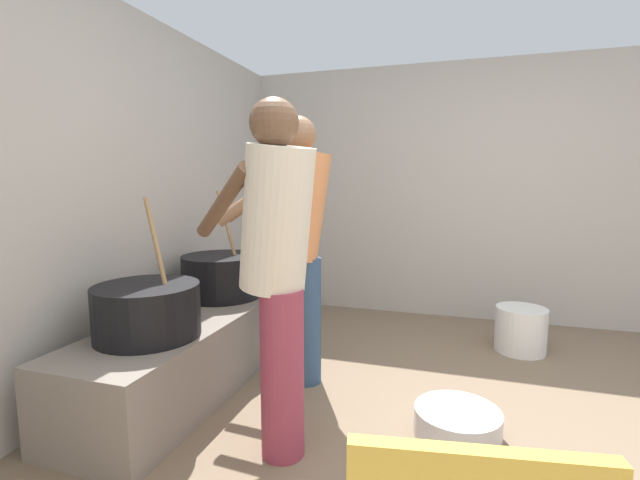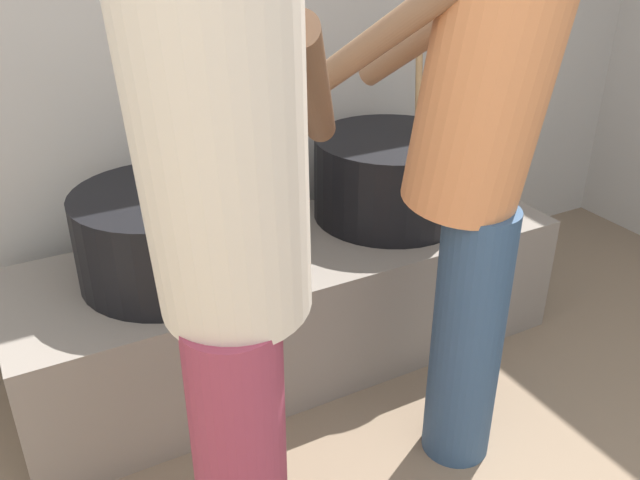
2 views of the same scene
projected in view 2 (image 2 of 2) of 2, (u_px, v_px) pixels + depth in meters
block_enclosure_rear at (122, 10)px, 2.21m from camera, size 4.97×0.20×2.34m
hearth_ledge at (293, 301)px, 2.39m from camera, size 1.88×0.60×0.45m
cooking_pot_main at (166, 234)px, 2.04m from camera, size 0.54×0.54×0.73m
cooking_pot_secondary at (391, 177)px, 2.43m from camera, size 0.55×0.55×0.75m
cook_in_cream_shirt at (229, 247)px, 1.25m from camera, size 0.63×0.74×1.62m
cook_in_orange_shirt at (477, 150)px, 1.66m from camera, size 0.52×0.75×1.65m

